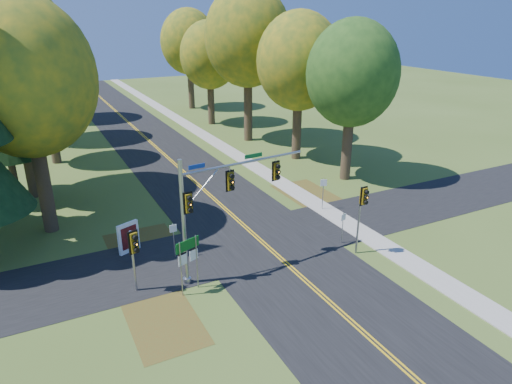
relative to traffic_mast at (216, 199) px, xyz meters
name	(u,v)px	position (x,y,z in m)	size (l,w,h in m)	color
ground	(276,254)	(3.71, 0.34, -4.26)	(160.00, 160.00, 0.00)	#435A20
road_main	(276,254)	(3.71, 0.34, -4.25)	(8.00, 160.00, 0.02)	black
road_cross	(260,240)	(3.71, 2.34, -4.25)	(60.00, 6.00, 0.02)	black
centerline_left	(275,255)	(3.61, 0.34, -4.23)	(0.10, 160.00, 0.01)	gold
centerline_right	(278,254)	(3.81, 0.34, -4.23)	(0.10, 160.00, 0.01)	gold
sidewalk_east	(362,232)	(9.91, 0.34, -4.23)	(1.60, 160.00, 0.06)	#9E998E
leaf_patch_w_near	(146,249)	(-2.79, 4.34, -4.25)	(4.00, 6.00, 0.00)	brown
leaf_patch_e	(316,199)	(10.51, 6.34, -4.25)	(3.50, 8.00, 0.00)	brown
leaf_patch_w_far	(163,321)	(-3.79, -2.66, -4.25)	(3.00, 5.00, 0.00)	brown
tree_w_a	(26,78)	(-7.41, 9.72, 5.23)	(8.00, 8.00, 14.15)	#38281C
tree_e_a	(352,74)	(15.28, 9.11, 4.27)	(7.20, 7.20, 12.73)	#38281C
tree_w_b	(10,54)	(-8.01, 16.62, 6.11)	(8.60, 8.60, 15.38)	#38281C
tree_e_b	(299,62)	(14.68, 15.91, 4.64)	(7.60, 7.60, 13.33)	#38281C
tree_w_c	(43,75)	(-5.83, 24.81, 3.68)	(6.80, 6.80, 11.91)	#38281C
tree_e_c	(248,37)	(13.59, 24.03, 6.40)	(8.80, 8.80, 15.79)	#38281C
tree_w_d	(28,47)	(-6.41, 33.52, 5.52)	(8.20, 8.20, 14.56)	#38281C
tree_e_d	(210,55)	(12.98, 33.21, 3.98)	(7.00, 7.00, 12.32)	#38281C
tree_w_e	(35,38)	(-5.21, 44.42, 5.81)	(8.40, 8.40, 14.97)	#38281C
tree_e_e	(189,42)	(14.18, 43.92, 4.93)	(7.80, 7.80, 13.74)	#38281C
traffic_mast	(216,199)	(0.00, 0.00, 0.00)	(7.27, 1.25, 6.62)	#9B9CA3
east_signal_pole	(363,204)	(7.93, -1.77, -1.10)	(0.48, 0.56, 4.17)	gray
ped_signal_pole	(134,247)	(-4.23, 0.13, -1.74)	(0.52, 0.62, 3.39)	#9B9EA3
route_sign_cluster	(188,255)	(-1.91, -0.94, -2.19)	(1.30, 0.49, 2.93)	gray
info_kiosk	(129,238)	(-3.68, 4.47, -3.34)	(1.30, 0.68, 1.84)	white
reg_sign_e_north	(323,188)	(9.77, 4.47, -2.65)	(0.42, 0.21, 2.35)	gray
reg_sign_e_south	(343,223)	(7.91, -0.23, -2.90)	(0.37, 0.11, 1.98)	gray
reg_sign_w	(174,234)	(-1.56, 2.62, -2.80)	(0.41, 0.07, 2.14)	gray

